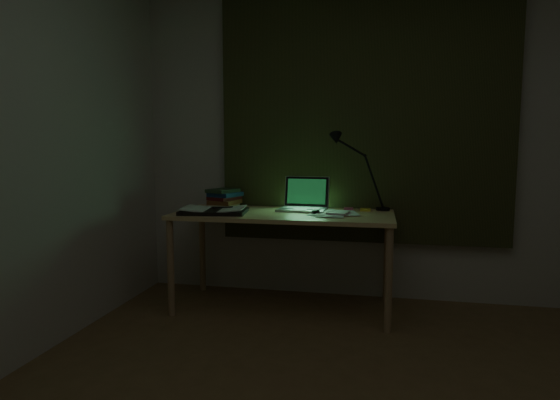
# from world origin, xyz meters

# --- Properties ---
(wall_back) EXTENTS (3.50, 0.00, 2.50)m
(wall_back) POSITION_xyz_m (0.00, 2.00, 1.25)
(wall_back) COLOR beige
(wall_back) RESTS_ON ground
(curtain) EXTENTS (2.20, 0.06, 2.00)m
(curtain) POSITION_xyz_m (0.00, 1.96, 1.45)
(curtain) COLOR #32381C
(curtain) RESTS_ON wall_back
(desk) EXTENTS (1.57, 0.69, 0.71)m
(desk) POSITION_xyz_m (-0.54, 1.58, 0.36)
(desk) COLOR #D8B774
(desk) RESTS_ON floor
(laptop) EXTENTS (0.38, 0.42, 0.25)m
(laptop) POSITION_xyz_m (-0.42, 1.70, 0.84)
(laptop) COLOR #B2B2B7
(laptop) RESTS_ON desk
(open_textbook) EXTENTS (0.50, 0.39, 0.04)m
(open_textbook) POSITION_xyz_m (-1.02, 1.46, 0.73)
(open_textbook) COLOR silver
(open_textbook) RESTS_ON desk
(book_stack) EXTENTS (0.24, 0.27, 0.15)m
(book_stack) POSITION_xyz_m (-1.05, 1.79, 0.79)
(book_stack) COLOR silver
(book_stack) RESTS_ON desk
(loose_papers) EXTENTS (0.31, 0.33, 0.02)m
(loose_papers) POSITION_xyz_m (-0.19, 1.60, 0.72)
(loose_papers) COLOR silver
(loose_papers) RESTS_ON desk
(mouse) EXTENTS (0.06, 0.09, 0.03)m
(mouse) POSITION_xyz_m (-0.30, 1.57, 0.73)
(mouse) COLOR black
(mouse) RESTS_ON desk
(sticky_yellow) EXTENTS (0.08, 0.08, 0.02)m
(sticky_yellow) POSITION_xyz_m (0.04, 1.80, 0.72)
(sticky_yellow) COLOR yellow
(sticky_yellow) RESTS_ON desk
(sticky_pink) EXTENTS (0.07, 0.07, 0.01)m
(sticky_pink) POSITION_xyz_m (-0.09, 1.84, 0.72)
(sticky_pink) COLOR #DA548B
(sticky_pink) RESTS_ON desk
(desk_lamp) EXTENTS (0.43, 0.37, 0.55)m
(desk_lamp) POSITION_xyz_m (0.17, 1.85, 0.99)
(desk_lamp) COLOR black
(desk_lamp) RESTS_ON desk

